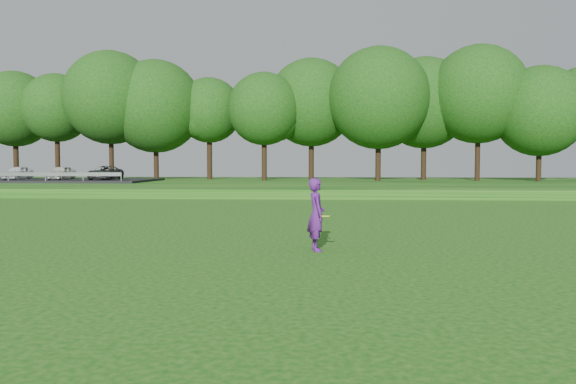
{
  "coord_description": "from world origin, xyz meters",
  "views": [
    {
      "loc": [
        3.47,
        -15.23,
        2.26
      ],
      "look_at": [
        2.21,
        3.1,
        1.3
      ],
      "focal_mm": 35.0,
      "sensor_mm": 36.0,
      "label": 1
    }
  ],
  "objects": [
    {
      "name": "walking_path",
      "position": [
        0.0,
        20.0,
        0.02
      ],
      "size": [
        130.0,
        1.6,
        0.04
      ],
      "primitive_type": "cube",
      "color": "gray",
      "rests_on": "ground"
    },
    {
      "name": "woman",
      "position": [
        3.21,
        -0.91,
        0.93
      ],
      "size": [
        0.66,
        0.9,
        1.87
      ],
      "color": "#561A77",
      "rests_on": "ground"
    },
    {
      "name": "ground",
      "position": [
        0.0,
        0.0,
        0.0
      ],
      "size": [
        140.0,
        140.0,
        0.0
      ],
      "primitive_type": "plane",
      "color": "#0E480D",
      "rests_on": "ground"
    },
    {
      "name": "berm",
      "position": [
        0.0,
        34.0,
        0.3
      ],
      "size": [
        130.0,
        30.0,
        0.6
      ],
      "primitive_type": "cube",
      "color": "#0E480D",
      "rests_on": "ground"
    },
    {
      "name": "parking_lot",
      "position": [
        -23.63,
        32.81,
        1.03
      ],
      "size": [
        24.0,
        9.0,
        1.38
      ],
      "color": "black",
      "rests_on": "berm"
    },
    {
      "name": "treeline",
      "position": [
        0.0,
        38.0,
        8.1
      ],
      "size": [
        104.0,
        7.0,
        15.0
      ],
      "primitive_type": null,
      "color": "#0E3E10",
      "rests_on": "berm"
    }
  ]
}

